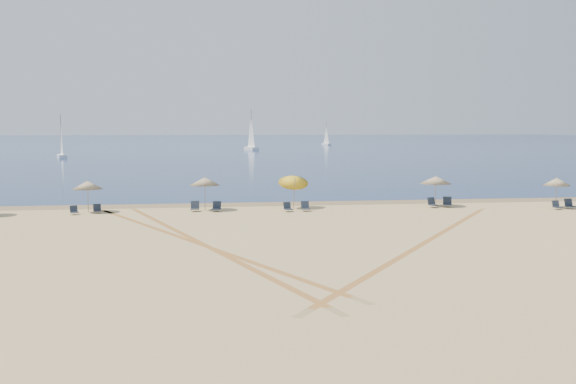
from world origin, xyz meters
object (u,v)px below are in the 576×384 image
umbrella_5 (557,182)px  chair_8 (432,203)px  umbrella_3 (293,179)px  umbrella_2 (205,181)px  chair_3 (97,209)px  chair_4 (195,207)px  chair_10 (557,206)px  chair_6 (288,207)px  chair_5 (217,207)px  sailboat_1 (326,138)px  sailboat_0 (62,145)px  chair_9 (447,202)px  chair_11 (570,204)px  umbrella_4 (436,180)px  sailboat_2 (251,138)px  chair_2 (74,211)px  umbrella_1 (88,185)px  chair_7 (305,207)px

umbrella_5 → chair_8: 8.92m
umbrella_3 → umbrella_5: bearing=-7.0°
umbrella_2 → umbrella_5: size_ratio=1.06×
chair_3 → chair_4: 6.55m
chair_10 → chair_6: bearing=173.3°
chair_5 → chair_8: 15.57m
umbrella_3 → chair_4: (-6.96, -0.64, -1.78)m
chair_8 → umbrella_2: bearing=161.5°
sailboat_1 → sailboat_0: bearing=-146.2°
umbrella_2 → chair_9: (17.53, -0.42, -1.71)m
chair_11 → sailboat_1: size_ratio=0.10×
chair_5 → chair_6: (4.88, -0.63, -0.03)m
umbrella_4 → chair_8: (-0.41, -0.55, -1.63)m
umbrella_3 → chair_5: size_ratio=3.54×
umbrella_3 → sailboat_2: sailboat_2 is taller
umbrella_3 → chair_10: (18.40, -2.94, -1.82)m
chair_4 → umbrella_4: bearing=3.7°
chair_11 → umbrella_5: bearing=143.9°
chair_6 → sailboat_1: bearing=62.3°
umbrella_4 → sailboat_0: (-43.83, 78.61, 0.51)m
chair_2 → chair_9: bearing=-19.8°
umbrella_5 → chair_2: (-33.64, 1.11, -1.65)m
sailboat_1 → sailboat_2: bearing=-138.9°
chair_5 → chair_6: 4.92m
umbrella_1 → umbrella_4: umbrella_4 is taller
chair_11 → umbrella_1: bearing=171.2°
chair_8 → umbrella_4: bearing=36.6°
umbrella_4 → umbrella_5: umbrella_4 is taller
chair_8 → sailboat_1: 155.14m
chair_4 → chair_8: (17.04, -0.11, 0.00)m
umbrella_5 → chair_8: size_ratio=2.69×
sailboat_1 → sailboat_2: sailboat_2 is taller
chair_4 → chair_6: (6.35, -0.94, -0.03)m
chair_5 → chair_10: (23.89, -1.99, -0.03)m
chair_5 → chair_6: chair_5 is taller
chair_7 → chair_5: bearing=171.5°
chair_2 → chair_7: (15.55, -0.33, 0.04)m
umbrella_5 → chair_3: bearing=177.1°
chair_6 → sailboat_2: 114.62m
chair_3 → chair_11: (32.99, -2.08, 0.05)m
chair_4 → sailboat_0: sailboat_0 is taller
umbrella_2 → chair_7: 7.24m
sailboat_1 → chair_3: bearing=-121.4°
umbrella_2 → chair_10: bearing=-6.4°
chair_7 → chair_4: bearing=170.1°
umbrella_5 → chair_4: umbrella_5 is taller
umbrella_1 → chair_5: size_ratio=2.82×
chair_5 → sailboat_0: 84.14m
chair_2 → chair_9: 26.19m
umbrella_3 → sailboat_0: bearing=113.0°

